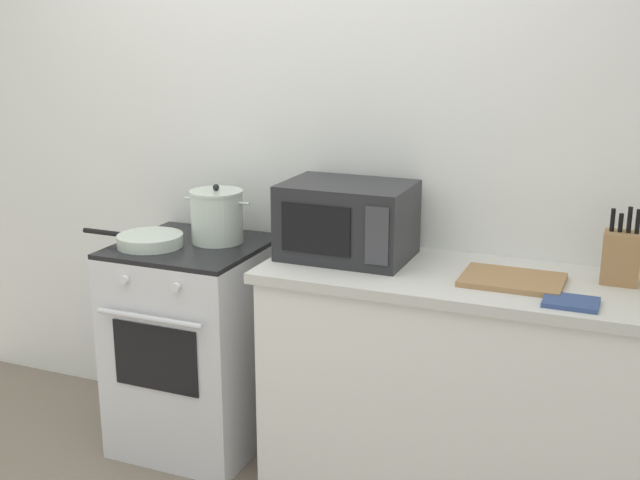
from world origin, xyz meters
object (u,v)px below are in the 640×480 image
(stock_pot, at_px, (217,216))
(cutting_board, at_px, (512,280))
(stove, at_px, (195,345))
(microwave, at_px, (347,220))
(oven_mitt, at_px, (571,302))
(knife_block, at_px, (621,257))
(frying_pan, at_px, (149,240))

(stock_pot, height_order, cutting_board, stock_pot)
(stove, distance_m, microwave, 0.92)
(microwave, height_order, oven_mitt, microwave)
(stove, height_order, knife_block, knife_block)
(stock_pot, relative_size, microwave, 0.62)
(stock_pot, xyz_separation_m, frying_pan, (-0.23, -0.17, -0.09))
(frying_pan, xyz_separation_m, cutting_board, (1.49, 0.09, -0.02))
(stock_pot, bearing_deg, frying_pan, -143.99)
(knife_block, bearing_deg, cutting_board, -158.58)
(frying_pan, xyz_separation_m, knife_block, (1.85, 0.23, 0.07))
(oven_mitt, bearing_deg, microwave, 165.02)
(cutting_board, height_order, oven_mitt, cutting_board)
(knife_block, height_order, oven_mitt, knife_block)
(microwave, bearing_deg, frying_pan, -168.22)
(stove, height_order, microwave, microwave)
(microwave, xyz_separation_m, oven_mitt, (0.89, -0.24, -0.14))
(microwave, relative_size, knife_block, 1.76)
(knife_block, bearing_deg, stock_pot, -177.72)
(knife_block, distance_m, oven_mitt, 0.34)
(knife_block, bearing_deg, stove, -175.27)
(stock_pot, bearing_deg, oven_mitt, -9.05)
(stock_pot, relative_size, frying_pan, 0.65)
(stove, height_order, oven_mitt, oven_mitt)
(frying_pan, distance_m, oven_mitt, 1.71)
(cutting_board, xyz_separation_m, oven_mitt, (0.22, -0.16, -0.00))
(knife_block, bearing_deg, microwave, -176.54)
(microwave, bearing_deg, cutting_board, -6.65)
(microwave, xyz_separation_m, cutting_board, (0.67, -0.08, -0.14))
(stock_pot, xyz_separation_m, oven_mitt, (1.48, -0.24, -0.10))
(frying_pan, height_order, microwave, microwave)
(stock_pot, bearing_deg, microwave, 0.22)
(microwave, bearing_deg, knife_block, 3.46)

